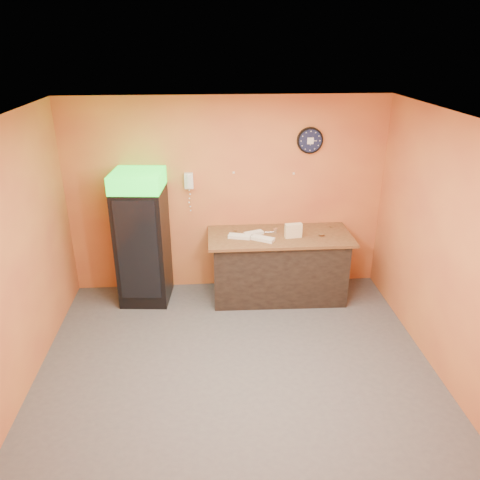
{
  "coord_description": "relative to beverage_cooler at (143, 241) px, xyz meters",
  "views": [
    {
      "loc": [
        -0.28,
        -4.35,
        3.48
      ],
      "look_at": [
        0.09,
        0.6,
        1.33
      ],
      "focal_mm": 35.0,
      "sensor_mm": 36.0,
      "label": 1
    }
  ],
  "objects": [
    {
      "name": "floor",
      "position": [
        1.18,
        -1.61,
        -0.92
      ],
      "size": [
        4.5,
        4.5,
        0.0
      ],
      "primitive_type": "plane",
      "color": "#47474C",
      "rests_on": "ground"
    },
    {
      "name": "back_wall",
      "position": [
        1.18,
        0.39,
        0.48
      ],
      "size": [
        4.5,
        0.02,
        2.8
      ],
      "primitive_type": "cube",
      "color": "orange",
      "rests_on": "floor"
    },
    {
      "name": "left_wall",
      "position": [
        -1.07,
        -1.61,
        0.48
      ],
      "size": [
        0.02,
        4.0,
        2.8
      ],
      "primitive_type": "cube",
      "color": "orange",
      "rests_on": "floor"
    },
    {
      "name": "right_wall",
      "position": [
        3.43,
        -1.61,
        0.48
      ],
      "size": [
        0.02,
        4.0,
        2.8
      ],
      "primitive_type": "cube",
      "color": "orange",
      "rests_on": "floor"
    },
    {
      "name": "ceiling",
      "position": [
        1.18,
        -1.61,
        1.88
      ],
      "size": [
        4.5,
        4.0,
        0.02
      ],
      "primitive_type": "cube",
      "color": "white",
      "rests_on": "back_wall"
    },
    {
      "name": "beverage_cooler",
      "position": [
        0.0,
        0.0,
        0.0
      ],
      "size": [
        0.71,
        0.72,
        1.88
      ],
      "rotation": [
        0.0,
        0.0,
        -0.09
      ],
      "color": "black",
      "rests_on": "floor"
    },
    {
      "name": "prep_counter",
      "position": [
        1.89,
        -0.02,
        -0.46
      ],
      "size": [
        1.86,
        0.86,
        0.92
      ],
      "primitive_type": "cube",
      "rotation": [
        0.0,
        0.0,
        -0.02
      ],
      "color": "black",
      "rests_on": "floor"
    },
    {
      "name": "wall_clock",
      "position": [
        2.33,
        0.36,
        1.27
      ],
      "size": [
        0.36,
        0.06,
        0.36
      ],
      "color": "black",
      "rests_on": "back_wall"
    },
    {
      "name": "wall_phone",
      "position": [
        0.65,
        0.34,
        0.74
      ],
      "size": [
        0.12,
        0.11,
        0.22
      ],
      "color": "white",
      "rests_on": "back_wall"
    },
    {
      "name": "butcher_paper",
      "position": [
        1.89,
        -0.02,
        0.02
      ],
      "size": [
        1.99,
        0.91,
        0.04
      ],
      "primitive_type": "cube",
      "rotation": [
        0.0,
        0.0,
        -0.0
      ],
      "color": "brown",
      "rests_on": "prep_counter"
    },
    {
      "name": "sub_roll_stack",
      "position": [
        2.06,
        -0.13,
        0.14
      ],
      "size": [
        0.24,
        0.11,
        0.2
      ],
      "rotation": [
        0.0,
        0.0,
        0.12
      ],
      "color": "#F5E9BE",
      "rests_on": "butcher_paper"
    },
    {
      "name": "wrapped_sandwich_left",
      "position": [
        1.33,
        -0.09,
        0.06
      ],
      "size": [
        0.33,
        0.2,
        0.04
      ],
      "primitive_type": "cube",
      "rotation": [
        0.0,
        0.0,
        -0.27
      ],
      "color": "silver",
      "rests_on": "butcher_paper"
    },
    {
      "name": "wrapped_sandwich_mid",
      "position": [
        1.64,
        -0.2,
        0.06
      ],
      "size": [
        0.33,
        0.26,
        0.04
      ],
      "primitive_type": "cube",
      "rotation": [
        0.0,
        0.0,
        -0.53
      ],
      "color": "silver",
      "rests_on": "butcher_paper"
    },
    {
      "name": "wrapped_sandwich_right",
      "position": [
        1.53,
        0.01,
        0.06
      ],
      "size": [
        0.29,
        0.19,
        0.04
      ],
      "primitive_type": "cube",
      "rotation": [
        0.0,
        0.0,
        0.35
      ],
      "color": "silver",
      "rests_on": "butcher_paper"
    },
    {
      "name": "kitchen_tool",
      "position": [
        1.84,
        0.05,
        0.07
      ],
      "size": [
        0.06,
        0.06,
        0.06
      ],
      "primitive_type": "cylinder",
      "color": "silver",
      "rests_on": "butcher_paper"
    }
  ]
}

